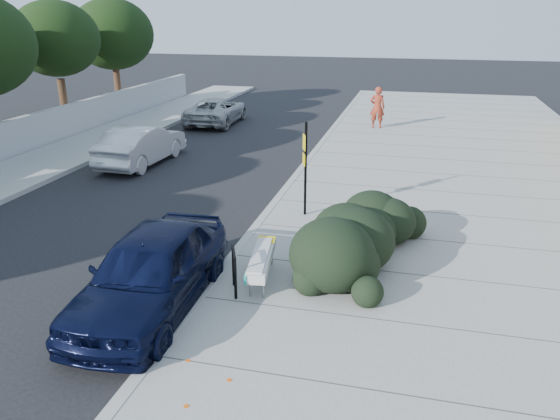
{
  "coord_description": "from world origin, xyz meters",
  "views": [
    {
      "loc": [
        3.82,
        -8.78,
        5.43
      ],
      "look_at": [
        0.89,
        2.91,
        1.0
      ],
      "focal_mm": 35.0,
      "sensor_mm": 36.0,
      "label": 1
    }
  ],
  "objects_px": {
    "sign_post": "(305,163)",
    "sedan_navy": "(151,271)",
    "suv_silver": "(216,111)",
    "bench": "(261,259)",
    "wagon_silver": "(141,145)",
    "pedestrian": "(377,107)",
    "bike_rack": "(234,267)"
  },
  "relations": [
    {
      "from": "sign_post",
      "to": "sedan_navy",
      "type": "height_order",
      "value": "sign_post"
    },
    {
      "from": "wagon_silver",
      "to": "suv_silver",
      "type": "height_order",
      "value": "wagon_silver"
    },
    {
      "from": "bike_rack",
      "to": "pedestrian",
      "type": "bearing_deg",
      "value": 62.93
    },
    {
      "from": "bench",
      "to": "bike_rack",
      "type": "distance_m",
      "value": 0.75
    },
    {
      "from": "bench",
      "to": "bike_rack",
      "type": "bearing_deg",
      "value": -128.49
    },
    {
      "from": "bike_rack",
      "to": "pedestrian",
      "type": "relative_size",
      "value": 0.47
    },
    {
      "from": "bike_rack",
      "to": "sign_post",
      "type": "xyz_separation_m",
      "value": [
        0.45,
        4.63,
        0.91
      ]
    },
    {
      "from": "wagon_silver",
      "to": "suv_silver",
      "type": "relative_size",
      "value": 0.93
    },
    {
      "from": "sedan_navy",
      "to": "suv_silver",
      "type": "relative_size",
      "value": 0.98
    },
    {
      "from": "sign_post",
      "to": "suv_silver",
      "type": "height_order",
      "value": "sign_post"
    },
    {
      "from": "bike_rack",
      "to": "pedestrian",
      "type": "height_order",
      "value": "pedestrian"
    },
    {
      "from": "wagon_silver",
      "to": "sign_post",
      "type": "bearing_deg",
      "value": 151.46
    },
    {
      "from": "sign_post",
      "to": "pedestrian",
      "type": "xyz_separation_m",
      "value": [
        0.94,
        12.35,
        -0.49
      ]
    },
    {
      "from": "bike_rack",
      "to": "wagon_silver",
      "type": "distance_m",
      "value": 11.03
    },
    {
      "from": "bike_rack",
      "to": "pedestrian",
      "type": "xyz_separation_m",
      "value": [
        1.39,
        16.98,
        0.42
      ]
    },
    {
      "from": "sedan_navy",
      "to": "bike_rack",
      "type": "bearing_deg",
      "value": 26.63
    },
    {
      "from": "sedan_navy",
      "to": "suv_silver",
      "type": "xyz_separation_m",
      "value": [
        -5.2,
        17.54,
        -0.14
      ]
    },
    {
      "from": "sign_post",
      "to": "sedan_navy",
      "type": "xyz_separation_m",
      "value": [
        -1.85,
        -5.39,
        -0.81
      ]
    },
    {
      "from": "sedan_navy",
      "to": "wagon_silver",
      "type": "bearing_deg",
      "value": 116.67
    },
    {
      "from": "sign_post",
      "to": "sedan_navy",
      "type": "relative_size",
      "value": 0.55
    },
    {
      "from": "bike_rack",
      "to": "bench",
      "type": "bearing_deg",
      "value": 37.38
    },
    {
      "from": "bike_rack",
      "to": "sign_post",
      "type": "height_order",
      "value": "sign_post"
    },
    {
      "from": "bench",
      "to": "suv_silver",
      "type": "xyz_separation_m",
      "value": [
        -6.97,
        16.15,
        0.05
      ]
    },
    {
      "from": "bench",
      "to": "sedan_navy",
      "type": "xyz_separation_m",
      "value": [
        -1.77,
        -1.4,
        0.18
      ]
    },
    {
      "from": "bench",
      "to": "suv_silver",
      "type": "bearing_deg",
      "value": 105.11
    },
    {
      "from": "sedan_navy",
      "to": "pedestrian",
      "type": "bearing_deg",
      "value": 79.26
    },
    {
      "from": "suv_silver",
      "to": "sedan_navy",
      "type": "bearing_deg",
      "value": 104.6
    },
    {
      "from": "wagon_silver",
      "to": "pedestrian",
      "type": "distance_m",
      "value": 11.42
    },
    {
      "from": "bench",
      "to": "wagon_silver",
      "type": "bearing_deg",
      "value": 122.14
    },
    {
      "from": "bike_rack",
      "to": "wagon_silver",
      "type": "xyz_separation_m",
      "value": [
        -6.6,
        8.84,
        0.03
      ]
    },
    {
      "from": "bench",
      "to": "pedestrian",
      "type": "relative_size",
      "value": 1.02
    },
    {
      "from": "suv_silver",
      "to": "pedestrian",
      "type": "height_order",
      "value": "pedestrian"
    }
  ]
}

